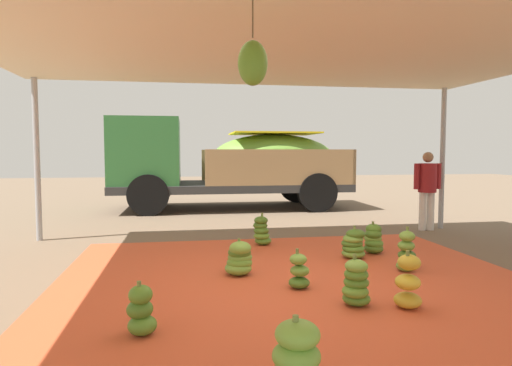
% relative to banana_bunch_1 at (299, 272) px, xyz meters
% --- Properties ---
extents(ground_plane, '(40.00, 40.00, 0.00)m').
position_rel_banana_bunch_1_xyz_m(ground_plane, '(0.05, 3.09, -0.19)').
color(ground_plane, brown).
extents(tarp_orange, '(5.68, 5.55, 0.01)m').
position_rel_banana_bunch_1_xyz_m(tarp_orange, '(0.05, 0.09, -0.18)').
color(tarp_orange, '#D1512D').
rests_on(tarp_orange, ground).
extents(tent_canopy, '(8.00, 7.00, 2.86)m').
position_rel_banana_bunch_1_xyz_m(tent_canopy, '(0.04, -0.00, 2.59)').
color(tent_canopy, '#9EA0A5').
rests_on(tent_canopy, ground).
extents(banana_bunch_1, '(0.31, 0.31, 0.44)m').
position_rel_banana_bunch_1_xyz_m(banana_bunch_1, '(0.00, 0.00, 0.00)').
color(banana_bunch_1, '#477523').
rests_on(banana_bunch_1, tarp_orange).
extents(banana_bunch_2, '(0.36, 0.37, 0.57)m').
position_rel_banana_bunch_1_xyz_m(banana_bunch_2, '(0.88, -0.80, 0.06)').
color(banana_bunch_2, gold).
rests_on(banana_bunch_2, tarp_orange).
extents(banana_bunch_3, '(0.48, 0.50, 0.46)m').
position_rel_banana_bunch_1_xyz_m(banana_bunch_3, '(-0.59, 0.66, 0.02)').
color(banana_bunch_3, '#6B9E38').
rests_on(banana_bunch_3, tarp_orange).
extents(banana_bunch_4, '(0.37, 0.36, 0.53)m').
position_rel_banana_bunch_1_xyz_m(banana_bunch_4, '(-0.01, 2.35, 0.04)').
color(banana_bunch_4, '#518428').
rests_on(banana_bunch_4, tarp_orange).
extents(banana_bunch_5, '(0.41, 0.42, 0.49)m').
position_rel_banana_bunch_1_xyz_m(banana_bunch_5, '(1.55, 1.48, 0.03)').
color(banana_bunch_5, '#477523').
rests_on(banana_bunch_5, tarp_orange).
extents(banana_bunch_6, '(0.34, 0.34, 0.57)m').
position_rel_banana_bunch_1_xyz_m(banana_bunch_6, '(1.55, 0.47, 0.06)').
color(banana_bunch_6, '#6B9E38').
rests_on(banana_bunch_6, tarp_orange).
extents(banana_bunch_7, '(0.35, 0.36, 0.52)m').
position_rel_banana_bunch_1_xyz_m(banana_bunch_7, '(0.41, -0.65, 0.04)').
color(banana_bunch_7, '#518428').
rests_on(banana_bunch_7, tarp_orange).
extents(banana_bunch_8, '(0.29, 0.29, 0.46)m').
position_rel_banana_bunch_1_xyz_m(banana_bunch_8, '(-1.64, -1.02, 0.02)').
color(banana_bunch_8, '#518428').
rests_on(banana_bunch_8, tarp_orange).
extents(banana_bunch_9, '(0.47, 0.47, 0.47)m').
position_rel_banana_bunch_1_xyz_m(banana_bunch_9, '(1.13, 1.23, 0.02)').
color(banana_bunch_9, '#6B9E38').
rests_on(banana_bunch_9, tarp_orange).
extents(cargo_truck_main, '(6.26, 2.52, 2.40)m').
position_rel_banana_bunch_1_xyz_m(cargo_truck_main, '(-0.11, 7.27, 1.07)').
color(cargo_truck_main, '#2D2D2D').
rests_on(cargo_truck_main, ground).
extents(worker_0, '(0.56, 0.34, 1.54)m').
position_rel_banana_bunch_1_xyz_m(worker_0, '(3.44, 3.23, 0.71)').
color(worker_0, silver).
rests_on(worker_0, ground).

